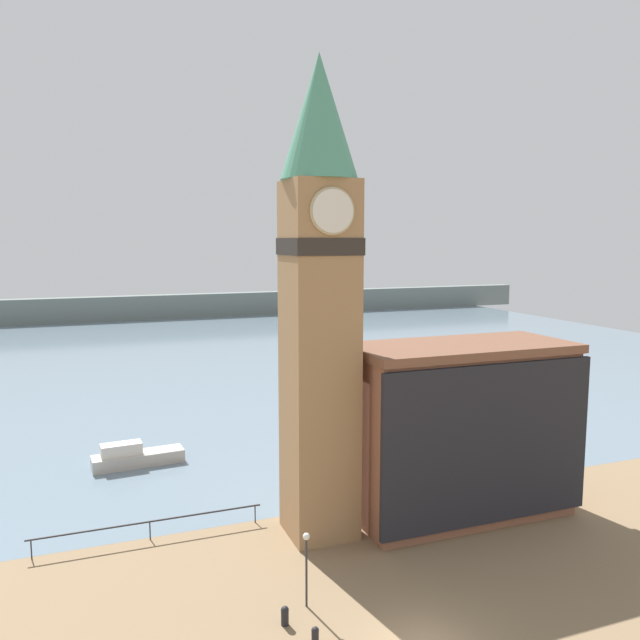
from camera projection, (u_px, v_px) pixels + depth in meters
name	position (u px, v px, depth m)	size (l,w,h in m)	color
water	(176.00, 350.00, 93.70)	(160.00, 120.00, 0.00)	slate
far_shoreline	(149.00, 307.00, 130.50)	(180.00, 3.00, 5.00)	slate
pier_railing	(150.00, 523.00, 34.34)	(12.55, 0.08, 1.09)	#232328
clock_tower	(319.00, 288.00, 33.60)	(4.14, 4.14, 26.09)	#9E754C
pier_building	(461.00, 429.00, 37.27)	(13.40, 6.16, 10.40)	#935B42
boat_near	(135.00, 457.00, 45.74)	(6.64, 2.28, 1.80)	#B7B2A8
mooring_bollard_near	(285.00, 615.00, 26.77)	(0.35, 0.35, 0.86)	black
mooring_bollard_far	(315.00, 636.00, 25.36)	(0.32, 0.32, 0.85)	black
lamp_post	(306.00, 555.00, 27.87)	(0.32, 0.32, 3.50)	#2D2D33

